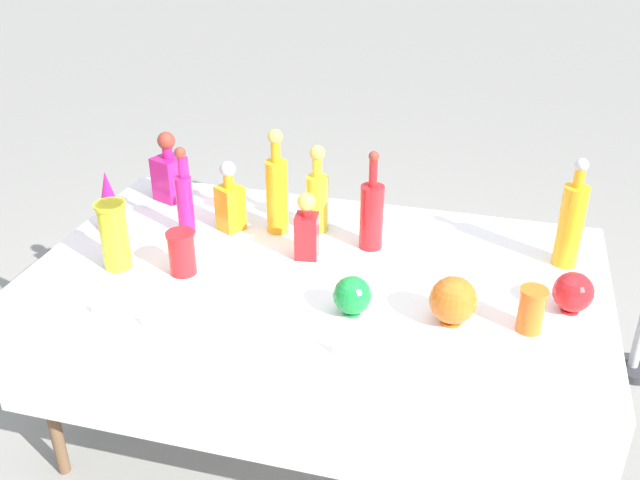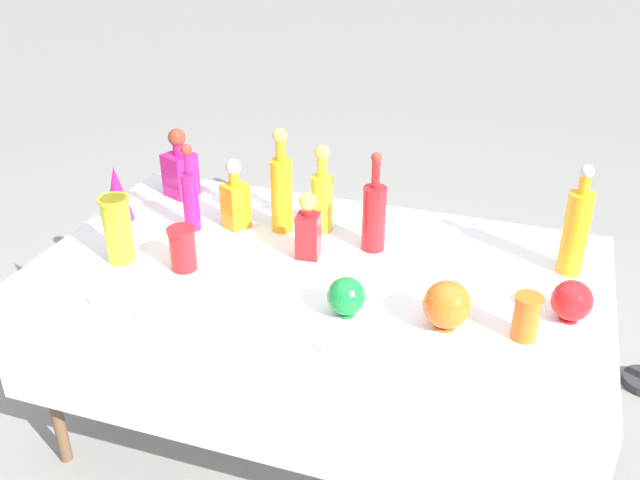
{
  "view_description": "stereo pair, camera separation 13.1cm",
  "coord_description": "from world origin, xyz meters",
  "px_view_note": "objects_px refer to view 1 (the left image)",
  "views": [
    {
      "loc": [
        0.55,
        -2.04,
        2.0
      ],
      "look_at": [
        0.0,
        0.0,
        0.86
      ],
      "focal_mm": 40.0,
      "sensor_mm": 36.0,
      "label": 1
    },
    {
      "loc": [
        0.68,
        -2.0,
        2.0
      ],
      "look_at": [
        0.0,
        0.0,
        0.86
      ],
      "focal_mm": 40.0,
      "sensor_mm": 36.0,
      "label": 2
    }
  ],
  "objects_px": {
    "tall_bottle_1": "(571,222)",
    "cardboard_box_behind_left": "(277,265)",
    "tall_bottle_3": "(185,199)",
    "slender_vase_1": "(532,308)",
    "tall_bottle_2": "(372,214)",
    "slender_vase_0": "(114,234)",
    "round_bowl_2": "(453,300)",
    "square_decanter_0": "(230,202)",
    "slender_vase_2": "(182,251)",
    "tall_bottle_4": "(317,197)",
    "fluted_vase_0": "(109,199)",
    "square_decanter_2": "(170,172)",
    "round_bowl_0": "(352,295)",
    "round_bowl_1": "(573,292)",
    "square_decanter_1": "(307,228)",
    "tall_bottle_0": "(277,190)"
  },
  "relations": [
    {
      "from": "tall_bottle_4",
      "to": "slender_vase_1",
      "type": "height_order",
      "value": "tall_bottle_4"
    },
    {
      "from": "tall_bottle_3",
      "to": "round_bowl_0",
      "type": "distance_m",
      "value": 0.8
    },
    {
      "from": "fluted_vase_0",
      "to": "round_bowl_1",
      "type": "bearing_deg",
      "value": -4.84
    },
    {
      "from": "tall_bottle_3",
      "to": "slender_vase_1",
      "type": "relative_size",
      "value": 2.4
    },
    {
      "from": "tall_bottle_2",
      "to": "round_bowl_2",
      "type": "distance_m",
      "value": 0.52
    },
    {
      "from": "tall_bottle_3",
      "to": "square_decanter_0",
      "type": "height_order",
      "value": "tall_bottle_3"
    },
    {
      "from": "round_bowl_2",
      "to": "tall_bottle_1",
      "type": "bearing_deg",
      "value": 53.54
    },
    {
      "from": "square_decanter_1",
      "to": "round_bowl_0",
      "type": "height_order",
      "value": "square_decanter_1"
    },
    {
      "from": "tall_bottle_1",
      "to": "cardboard_box_behind_left",
      "type": "xyz_separation_m",
      "value": [
        -1.28,
        0.67,
        -0.74
      ]
    },
    {
      "from": "slender_vase_0",
      "to": "slender_vase_1",
      "type": "xyz_separation_m",
      "value": [
        1.36,
        -0.02,
        -0.05
      ]
    },
    {
      "from": "round_bowl_2",
      "to": "cardboard_box_behind_left",
      "type": "distance_m",
      "value": 1.61
    },
    {
      "from": "fluted_vase_0",
      "to": "round_bowl_1",
      "type": "relative_size",
      "value": 1.73
    },
    {
      "from": "tall_bottle_0",
      "to": "round_bowl_0",
      "type": "distance_m",
      "value": 0.62
    },
    {
      "from": "tall_bottle_4",
      "to": "slender_vase_1",
      "type": "bearing_deg",
      "value": -30.65
    },
    {
      "from": "tall_bottle_4",
      "to": "cardboard_box_behind_left",
      "type": "relative_size",
      "value": 0.66
    },
    {
      "from": "tall_bottle_4",
      "to": "square_decanter_2",
      "type": "distance_m",
      "value": 0.66
    },
    {
      "from": "tall_bottle_4",
      "to": "slender_vase_1",
      "type": "xyz_separation_m",
      "value": [
        0.77,
        -0.46,
        -0.06
      ]
    },
    {
      "from": "tall_bottle_1",
      "to": "round_bowl_2",
      "type": "relative_size",
      "value": 2.54
    },
    {
      "from": "tall_bottle_0",
      "to": "tall_bottle_4",
      "type": "height_order",
      "value": "tall_bottle_0"
    },
    {
      "from": "square_decanter_0",
      "to": "square_decanter_2",
      "type": "xyz_separation_m",
      "value": [
        -0.33,
        0.19,
        0.0
      ]
    },
    {
      "from": "slender_vase_1",
      "to": "round_bowl_0",
      "type": "bearing_deg",
      "value": -174.12
    },
    {
      "from": "slender_vase_0",
      "to": "slender_vase_2",
      "type": "xyz_separation_m",
      "value": [
        0.23,
        0.02,
        -0.04
      ]
    },
    {
      "from": "square_decanter_2",
      "to": "round_bowl_2",
      "type": "xyz_separation_m",
      "value": [
        1.2,
        -0.59,
        -0.04
      ]
    },
    {
      "from": "square_decanter_2",
      "to": "square_decanter_0",
      "type": "bearing_deg",
      "value": -29.62
    },
    {
      "from": "slender_vase_0",
      "to": "round_bowl_0",
      "type": "xyz_separation_m",
      "value": [
        0.83,
        -0.07,
        -0.06
      ]
    },
    {
      "from": "fluted_vase_0",
      "to": "slender_vase_2",
      "type": "bearing_deg",
      "value": -30.59
    },
    {
      "from": "round_bowl_2",
      "to": "fluted_vase_0",
      "type": "bearing_deg",
      "value": 167.18
    },
    {
      "from": "round_bowl_1",
      "to": "round_bowl_0",
      "type": "bearing_deg",
      "value": -163.75
    },
    {
      "from": "square_decanter_0",
      "to": "slender_vase_2",
      "type": "height_order",
      "value": "square_decanter_0"
    },
    {
      "from": "tall_bottle_2",
      "to": "square_decanter_2",
      "type": "height_order",
      "value": "tall_bottle_2"
    },
    {
      "from": "slender_vase_2",
      "to": "fluted_vase_0",
      "type": "height_order",
      "value": "fluted_vase_0"
    },
    {
      "from": "tall_bottle_1",
      "to": "cardboard_box_behind_left",
      "type": "bearing_deg",
      "value": 152.46
    },
    {
      "from": "tall_bottle_2",
      "to": "tall_bottle_4",
      "type": "bearing_deg",
      "value": 159.99
    },
    {
      "from": "tall_bottle_2",
      "to": "slender_vase_2",
      "type": "height_order",
      "value": "tall_bottle_2"
    },
    {
      "from": "square_decanter_0",
      "to": "round_bowl_2",
      "type": "height_order",
      "value": "square_decanter_0"
    },
    {
      "from": "square_decanter_1",
      "to": "slender_vase_1",
      "type": "xyz_separation_m",
      "value": [
        0.76,
        -0.25,
        -0.04
      ]
    },
    {
      "from": "tall_bottle_1",
      "to": "slender_vase_0",
      "type": "distance_m",
      "value": 1.53
    },
    {
      "from": "slender_vase_1",
      "to": "fluted_vase_0",
      "type": "bearing_deg",
      "value": 169.83
    },
    {
      "from": "slender_vase_1",
      "to": "round_bowl_1",
      "type": "bearing_deg",
      "value": 47.7
    },
    {
      "from": "tall_bottle_3",
      "to": "round_bowl_2",
      "type": "distance_m",
      "value": 1.07
    },
    {
      "from": "tall_bottle_3",
      "to": "round_bowl_2",
      "type": "height_order",
      "value": "tall_bottle_3"
    },
    {
      "from": "square_decanter_1",
      "to": "square_decanter_2",
      "type": "bearing_deg",
      "value": 154.51
    },
    {
      "from": "tall_bottle_4",
      "to": "cardboard_box_behind_left",
      "type": "xyz_separation_m",
      "value": [
        -0.39,
        0.64,
        -0.72
      ]
    },
    {
      "from": "round_bowl_0",
      "to": "tall_bottle_3",
      "type": "bearing_deg",
      "value": 152.95
    },
    {
      "from": "tall_bottle_2",
      "to": "slender_vase_0",
      "type": "height_order",
      "value": "tall_bottle_2"
    },
    {
      "from": "slender_vase_1",
      "to": "cardboard_box_behind_left",
      "type": "xyz_separation_m",
      "value": [
        -1.17,
        1.1,
        -0.66
      ]
    },
    {
      "from": "tall_bottle_3",
      "to": "tall_bottle_4",
      "type": "bearing_deg",
      "value": 17.98
    },
    {
      "from": "tall_bottle_3",
      "to": "square_decanter_0",
      "type": "relative_size",
      "value": 1.24
    },
    {
      "from": "tall_bottle_4",
      "to": "square_decanter_0",
      "type": "xyz_separation_m",
      "value": [
        -0.31,
        -0.08,
        -0.02
      ]
    },
    {
      "from": "square_decanter_2",
      "to": "fluted_vase_0",
      "type": "distance_m",
      "value": 0.31
    }
  ]
}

